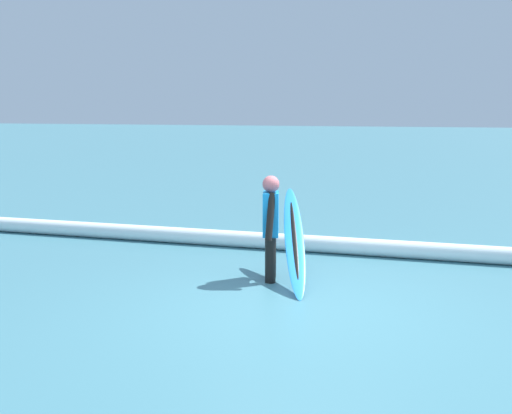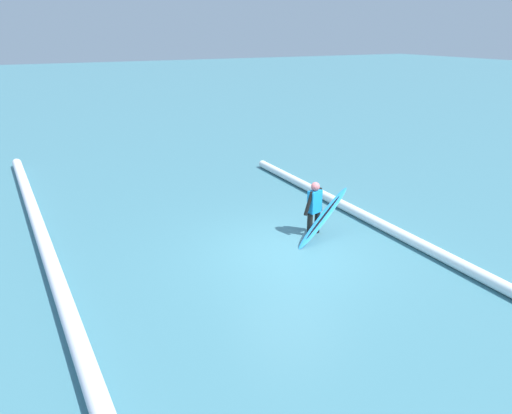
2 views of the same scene
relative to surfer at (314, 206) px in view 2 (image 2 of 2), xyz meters
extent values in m
plane|color=teal|center=(-0.65, 0.99, -0.77)|extent=(147.24, 147.24, 0.00)
cylinder|color=black|center=(0.04, -0.14, -0.47)|extent=(0.14, 0.14, 0.59)
cylinder|color=black|center=(-0.04, 0.14, -0.47)|extent=(0.14, 0.14, 0.59)
cube|color=#198CD8|center=(0.00, 0.00, 0.11)|extent=(0.28, 0.38, 0.57)
sphere|color=#C6686D|center=(0.00, 0.00, 0.51)|extent=(0.22, 0.22, 0.22)
cylinder|color=black|center=(0.05, -0.21, 0.11)|extent=(0.09, 0.13, 0.62)
cylinder|color=black|center=(-0.05, 0.21, 0.11)|extent=(0.09, 0.26, 0.61)
ellipsoid|color=#268CE5|center=(-0.30, -0.08, -0.22)|extent=(0.83, 1.83, 1.13)
ellipsoid|color=black|center=(-0.30, -0.08, -0.21)|extent=(0.56, 1.44, 0.91)
cylinder|color=white|center=(-2.46, -1.77, -0.64)|extent=(16.75, 0.55, 0.26)
cylinder|color=white|center=(-0.84, 5.95, -0.61)|extent=(22.06, 1.74, 0.31)
camera|label=1|loc=(-2.20, 7.59, 1.47)|focal=43.26mm
camera|label=2|loc=(-8.57, 5.99, 4.05)|focal=31.37mm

